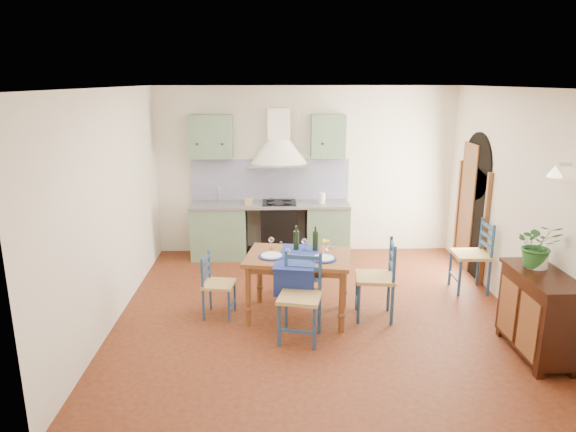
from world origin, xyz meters
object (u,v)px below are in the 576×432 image
object	(u,v)px
dining_table	(298,263)
sideboard	(539,312)
chair_near	(300,297)
potted_plant	(538,245)

from	to	relation	value
dining_table	sideboard	bearing A→B (deg)	-22.28
sideboard	chair_near	bearing A→B (deg)	169.69
chair_near	dining_table	bearing A→B (deg)	89.45
dining_table	sideboard	world-z (taller)	dining_table
chair_near	sideboard	distance (m)	2.55
potted_plant	dining_table	bearing A→B (deg)	162.01
dining_table	chair_near	world-z (taller)	dining_table
sideboard	potted_plant	world-z (taller)	potted_plant
chair_near	sideboard	world-z (taller)	chair_near
sideboard	potted_plant	xyz separation A→B (m)	(0.01, 0.21, 0.67)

